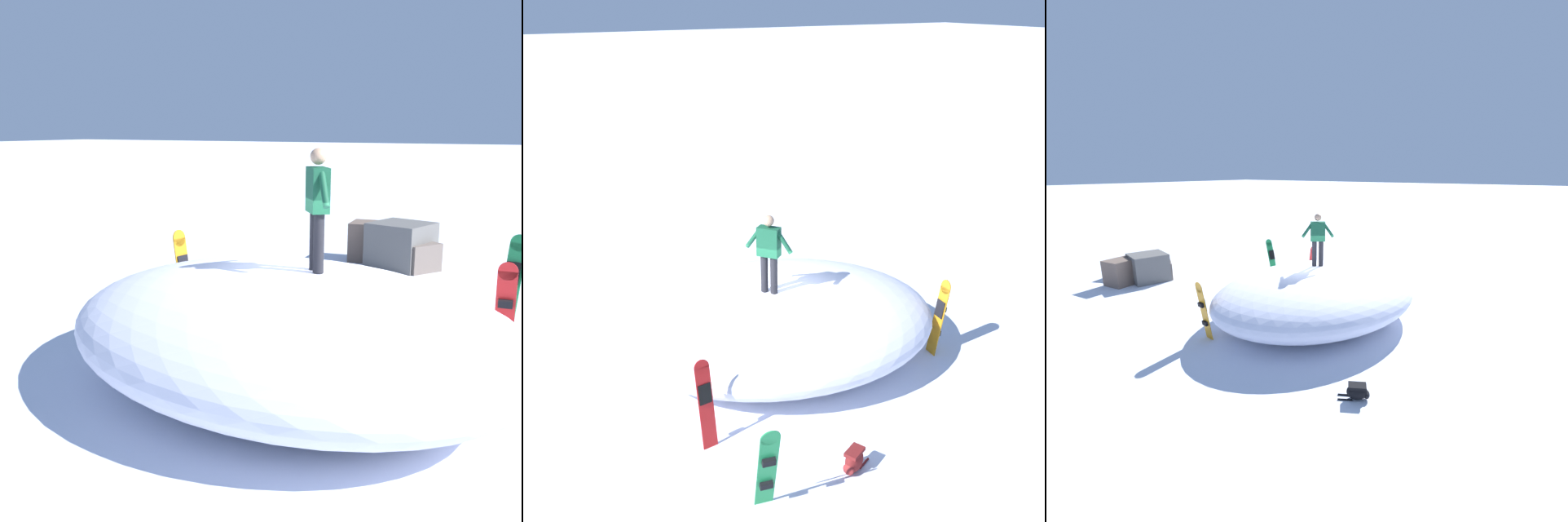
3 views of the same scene
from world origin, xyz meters
The scene contains 9 objects.
ground centered at (0.00, 0.00, 0.00)m, with size 240.00×240.00×0.00m, color white.
snow_mound centered at (0.55, -0.31, 0.78)m, with size 5.07×6.44×1.56m, color white.
snowboarder_standing centered at (0.37, -0.01, 2.45)m, with size 0.82×0.65×1.57m.
snowboard_primary_upright centered at (-3.17, 2.00, 0.85)m, with size 0.51×0.38×1.65m.
snowboard_secondary_upright centered at (-1.10, -3.17, 0.84)m, with size 0.33×0.29×1.63m.
snowboard_tertiary_upright centered at (-1.33, 2.13, 0.82)m, with size 0.23×0.28×1.59m.
backpack_near centered at (-3.08, 0.41, 0.21)m, with size 0.42×0.60×0.40m.
backpack_far centered at (3.33, -3.10, 0.16)m, with size 0.64×0.48×0.31m.
rock_outcrop centered at (-7.43, -1.19, 0.47)m, with size 2.89×2.47×1.10m.
Camera 3 is at (5.95, -8.60, 4.35)m, focal length 24.20 mm.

